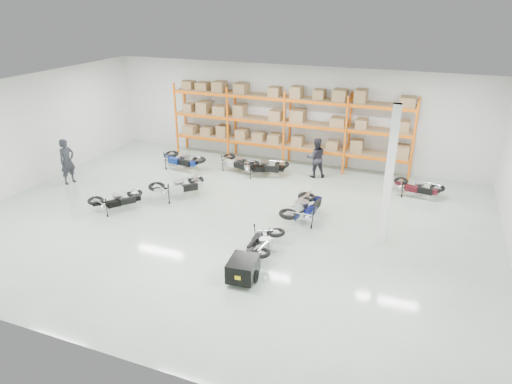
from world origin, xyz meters
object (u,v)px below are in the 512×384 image
at_px(moto_back_c, 264,163).
at_px(person_back, 316,158).
at_px(moto_touring_right, 263,239).
at_px(person_left, 67,161).
at_px(moto_black_far_left, 117,197).
at_px(moto_back_d, 418,184).
at_px(trailer, 243,269).
at_px(moto_back_a, 182,156).
at_px(moto_silver_left, 178,183).
at_px(moto_blue_centre, 304,204).
at_px(moto_back_b, 238,160).

bearing_deg(moto_back_c, person_back, -86.30).
height_order(moto_touring_right, person_left, person_left).
relative_size(moto_black_far_left, moto_back_d, 1.02).
bearing_deg(person_back, moto_back_c, -5.57).
height_order(trailer, moto_back_a, moto_back_a).
bearing_deg(person_back, moto_silver_left, 18.44).
bearing_deg(person_back, moto_back_d, 148.44).
relative_size(moto_blue_centre, person_back, 1.12).
bearing_deg(moto_back_a, moto_back_c, -72.08).
bearing_deg(moto_back_b, trailer, -136.60).
bearing_deg(moto_blue_centre, moto_back_a, -17.04).
height_order(trailer, moto_back_c, moto_back_c).
distance_m(moto_silver_left, moto_touring_right, 5.43).
bearing_deg(trailer, moto_blue_centre, 77.33).
bearing_deg(moto_back_c, person_left, 102.49).
height_order(moto_back_c, person_back, person_back).
xyz_separation_m(trailer, moto_back_d, (4.16, 7.92, 0.13)).
distance_m(trailer, person_left, 10.50).
distance_m(moto_silver_left, moto_back_d, 9.46).
xyz_separation_m(moto_black_far_left, trailer, (6.15, -2.55, -0.14)).
relative_size(trailer, person_left, 0.84).
height_order(moto_back_a, moto_back_c, moto_back_a).
xyz_separation_m(trailer, moto_back_a, (-6.12, 7.27, 0.20)).
relative_size(trailer, moto_back_b, 0.91).
height_order(moto_blue_centre, moto_back_b, moto_blue_centre).
height_order(moto_silver_left, moto_back_b, moto_silver_left).
bearing_deg(moto_blue_centre, person_back, -73.81).
distance_m(moto_blue_centre, moto_touring_right, 2.77).
relative_size(moto_blue_centre, trailer, 1.22).
relative_size(moto_back_b, person_back, 1.00).
bearing_deg(moto_back_b, person_back, -61.78).
xyz_separation_m(moto_blue_centre, person_back, (-0.68, 4.19, 0.28)).
bearing_deg(moto_black_far_left, moto_back_b, -75.53).
distance_m(trailer, moto_back_c, 8.13).
relative_size(moto_black_far_left, moto_back_b, 0.98).
distance_m(moto_silver_left, moto_back_a, 3.22).
bearing_deg(person_back, person_left, 1.34).
distance_m(trailer, moto_back_d, 8.95).
xyz_separation_m(moto_silver_left, moto_back_d, (8.79, 3.50, -0.07)).
xyz_separation_m(moto_black_far_left, person_left, (-3.54, 1.47, 0.43)).
bearing_deg(moto_touring_right, trailer, -89.67).
relative_size(moto_back_b, person_left, 0.92).
bearing_deg(moto_back_c, moto_black_far_left, 129.13).
distance_m(moto_silver_left, person_back, 6.07).
xyz_separation_m(trailer, person_back, (-0.15, 8.51, 0.49)).
xyz_separation_m(moto_black_far_left, person_back, (6.00, 5.96, 0.35)).
xyz_separation_m(moto_black_far_left, moto_back_b, (2.53, 5.39, 0.01)).
relative_size(trailer, person_back, 0.92).
bearing_deg(person_back, moto_touring_right, 67.34).
relative_size(moto_black_far_left, person_left, 0.90).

